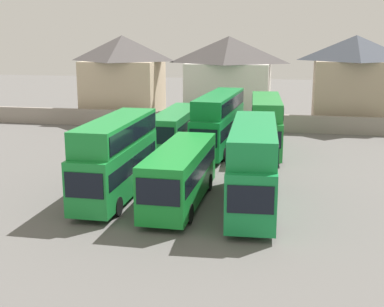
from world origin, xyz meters
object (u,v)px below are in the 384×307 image
at_px(house_terrace_right, 354,80).
at_px(house_terrace_centre, 228,79).
at_px(bus_2, 180,172).
at_px(bus_3, 253,162).
at_px(bus_1, 116,154).
at_px(bus_5, 219,119).
at_px(house_terrace_left, 123,77).
at_px(bus_4, 176,127).
at_px(bus_6, 266,122).

bearing_deg(house_terrace_right, house_terrace_centre, -179.89).
bearing_deg(bus_2, bus_3, 94.53).
xyz_separation_m(bus_2, bus_3, (4.30, 0.30, 0.81)).
bearing_deg(house_terrace_right, bus_1, -119.90).
height_order(bus_5, house_terrace_centre, house_terrace_centre).
height_order(bus_3, house_terrace_left, house_terrace_left).
bearing_deg(bus_3, house_terrace_right, 160.68).
bearing_deg(bus_4, house_terrace_left, -146.26).
height_order(bus_2, bus_3, bus_3).
height_order(bus_3, bus_6, bus_3).
bearing_deg(bus_2, bus_4, -165.73).
relative_size(bus_6, house_terrace_left, 1.06).
bearing_deg(bus_6, bus_3, -4.18).
xyz_separation_m(house_terrace_left, house_terrace_centre, (12.56, 0.09, -0.04)).
distance_m(bus_1, house_terrace_left, 30.96).
height_order(bus_4, bus_5, bus_5).
bearing_deg(bus_6, bus_2, -20.23).
bearing_deg(house_terrace_right, bus_2, -113.10).
relative_size(bus_2, bus_5, 0.85).
relative_size(house_terrace_centre, house_terrace_right, 0.99).
bearing_deg(bus_3, house_terrace_left, -152.38).
bearing_deg(bus_3, bus_1, -94.96).
bearing_deg(bus_6, house_terrace_right, 145.84).
relative_size(bus_4, bus_5, 0.92).
relative_size(bus_3, bus_4, 1.02).
height_order(bus_3, house_terrace_right, house_terrace_right).
bearing_deg(bus_4, bus_5, 88.58).
distance_m(bus_4, bus_5, 3.93).
bearing_deg(bus_4, bus_3, 28.81).
bearing_deg(bus_3, bus_2, -89.39).
height_order(bus_1, bus_6, bus_1).
distance_m(bus_2, bus_6, 15.56).
bearing_deg(bus_1, house_terrace_centre, 173.98).
relative_size(bus_5, house_terrace_centre, 1.21).
height_order(bus_4, house_terrace_right, house_terrace_right).
bearing_deg(house_terrace_right, bus_4, -137.49).
bearing_deg(bus_2, bus_5, 179.88).
height_order(bus_5, house_terrace_left, house_terrace_left).
height_order(bus_1, house_terrace_right, house_terrace_right).
xyz_separation_m(bus_5, bus_6, (4.03, 0.09, -0.12)).
relative_size(bus_1, bus_3, 0.90).
relative_size(bus_4, house_terrace_left, 1.12).
distance_m(bus_4, house_terrace_right, 22.57).
bearing_deg(bus_1, house_terrace_right, 150.31).
xyz_separation_m(bus_2, bus_5, (0.18, 14.87, 0.81)).
height_order(bus_6, house_terrace_centre, house_terrace_centre).
relative_size(bus_1, bus_2, 1.00).
relative_size(bus_4, house_terrace_centre, 1.12).
height_order(bus_4, house_terrace_centre, house_terrace_centre).
distance_m(bus_5, house_terrace_right, 19.93).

